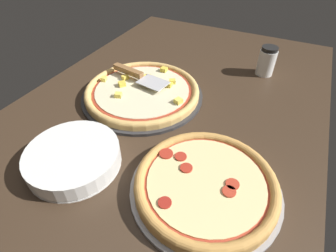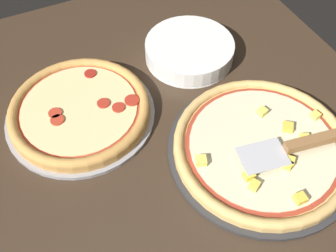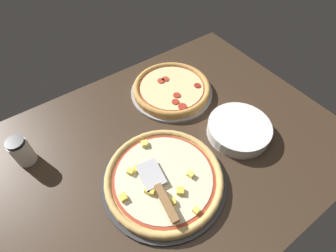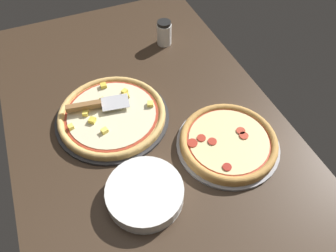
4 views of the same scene
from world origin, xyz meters
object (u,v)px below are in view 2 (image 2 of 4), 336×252
object	(u,v)px
pizza_back	(80,109)
pizza_front	(263,147)
serving_spatula	(301,145)
plate_stack	(189,50)

from	to	relation	value
pizza_back	pizza_front	bearing A→B (deg)	-129.72
serving_spatula	plate_stack	xyz separation A→B (cm)	(39.09, 6.17, -2.69)
plate_stack	serving_spatula	bearing A→B (deg)	-171.03
pizza_back	serving_spatula	xyz separation A→B (cm)	(-31.75, -39.03, 2.59)
pizza_front	plate_stack	xyz separation A→B (cm)	(34.77, 0.15, 0.18)
serving_spatula	plate_stack	distance (cm)	39.66
pizza_back	plate_stack	xyz separation A→B (cm)	(7.34, -32.86, -0.09)
pizza_front	plate_stack	world-z (taller)	plate_stack
pizza_front	serving_spatula	distance (cm)	7.95
pizza_front	plate_stack	distance (cm)	34.77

